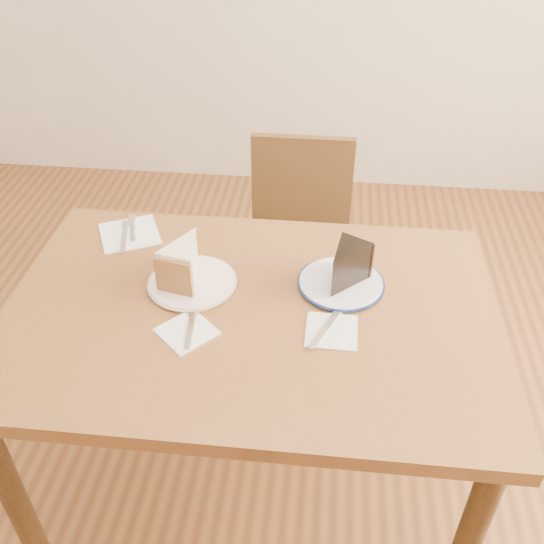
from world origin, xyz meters
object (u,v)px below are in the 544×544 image
(chair_far, at_px, (298,250))
(chocolate_cake, at_px, (344,269))
(table, at_px, (250,338))
(plate_navy, at_px, (341,283))
(carrot_cake, at_px, (186,261))
(plate_cream, at_px, (192,283))

(chair_far, distance_m, chocolate_cake, 0.66)
(table, bearing_deg, plate_navy, 27.50)
(table, xyz_separation_m, carrot_cake, (-0.17, 0.10, 0.16))
(plate_cream, relative_size, plate_navy, 1.03)
(table, distance_m, plate_navy, 0.27)
(chair_far, height_order, plate_cream, chair_far)
(chocolate_cake, bearing_deg, chair_far, -46.96)
(chocolate_cake, bearing_deg, plate_cream, 31.98)
(carrot_cake, bearing_deg, chocolate_cake, 13.74)
(table, xyz_separation_m, plate_cream, (-0.16, 0.08, 0.10))
(plate_navy, distance_m, chocolate_cake, 0.06)
(table, xyz_separation_m, chocolate_cake, (0.22, 0.10, 0.16))
(table, bearing_deg, carrot_cake, 150.82)
(chair_far, relative_size, plate_navy, 3.99)
(carrot_cake, distance_m, chocolate_cake, 0.40)
(carrot_cake, bearing_deg, plate_navy, 15.27)
(chair_far, relative_size, carrot_cake, 6.37)
(carrot_cake, relative_size, chocolate_cake, 1.08)
(carrot_cake, bearing_deg, table, -16.53)
(chair_far, xyz_separation_m, plate_cream, (-0.24, -0.57, 0.29))
(table, bearing_deg, plate_cream, 153.85)
(plate_cream, height_order, chocolate_cake, chocolate_cake)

